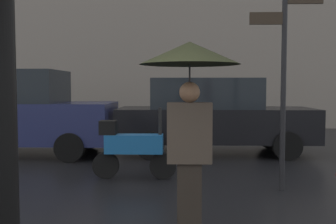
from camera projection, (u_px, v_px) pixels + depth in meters
pedestrian_with_umbrella at (190, 81)px, 4.10m from camera, size 1.05×1.05×2.06m
parked_scooter at (131, 147)px, 6.75m from camera, size 1.45×0.32×1.23m
parked_car_left at (18, 113)px, 9.15m from camera, size 4.32×1.97×1.97m
parked_car_right at (212, 115)px, 9.31m from camera, size 4.57×1.86×1.79m
street_signpost at (284, 65)px, 5.89m from camera, size 1.08×0.08×3.16m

